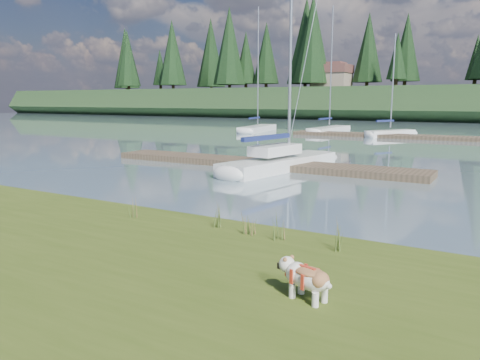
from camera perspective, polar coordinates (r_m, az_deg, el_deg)
The scene contains 22 objects.
ground at distance 41.41m, azimuth 21.19°, elevation 4.70°, with size 200.00×200.00×0.00m, color gray.
bank at distance 8.68m, azimuth -22.79°, elevation -11.31°, with size 60.00×9.00×0.35m, color #3F4F17.
ridge at distance 84.02m, azimuth 26.18°, elevation 8.31°, with size 200.00×20.00×5.00m, color #1F361A.
bulldog at distance 6.87m, azimuth 8.16°, elevation -11.59°, with size 0.93×0.53×0.55m.
sailboat_main at distance 22.06m, azimuth 5.85°, elevation 2.52°, with size 3.00×8.38×11.89m.
dock_near at distance 22.63m, azimuth 2.14°, elevation 2.05°, with size 16.00×2.00×0.30m, color #4C3D2C.
dock_far at distance 41.12m, azimuth 23.96°, elevation 4.70°, with size 26.00×2.20×0.30m, color #4C3D2C.
sailboat_bg_0 at distance 48.46m, azimuth 2.46°, elevation 6.37°, with size 3.03×8.65×12.25m.
sailboat_bg_1 at distance 47.37m, azimuth 11.16°, elevation 6.12°, with size 2.06×8.14×12.01m.
sailboat_bg_2 at distance 43.23m, azimuth 18.29°, elevation 5.50°, with size 3.88×5.46×8.81m.
weed_0 at distance 10.55m, azimuth -2.84°, elevation -4.39°, with size 0.17×0.14×0.61m.
weed_1 at distance 10.00m, azimuth 0.89°, elevation -5.30°, with size 0.17×0.14×0.55m.
weed_2 at distance 9.61m, azimuth 4.75°, elevation -5.55°, with size 0.17×0.14×0.72m.
weed_3 at distance 11.66m, azimuth -12.89°, elevation -3.36°, with size 0.17×0.14×0.56m.
weed_4 at distance 10.01m, azimuth 1.33°, elevation -5.80°, with size 0.17×0.14×0.35m.
weed_5 at distance 9.11m, azimuth 11.70°, elevation -6.68°, with size 0.17×0.14×0.68m.
mud_lip at distance 11.71m, azimuth -5.27°, elevation -5.69°, with size 60.00×0.50×0.14m, color #33281C.
conifer_0 at distance 99.65m, azimuth -8.24°, elevation 15.11°, with size 5.72×5.72×14.15m.
conifer_1 at distance 94.45m, azimuth 0.73°, elevation 14.68°, with size 4.40×4.40×11.30m.
conifer_2 at distance 85.49m, azimuth 8.84°, elevation 16.61°, with size 6.60×6.60×16.05m.
conifer_3 at distance 84.84m, azimuth 19.64°, elevation 15.00°, with size 4.84×4.84×12.25m.
house_0 at distance 85.77m, azimuth 11.14°, elevation 12.34°, with size 6.30×5.30×4.65m.
Camera 1 is at (6.61, -10.75, 3.18)m, focal length 35.00 mm.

